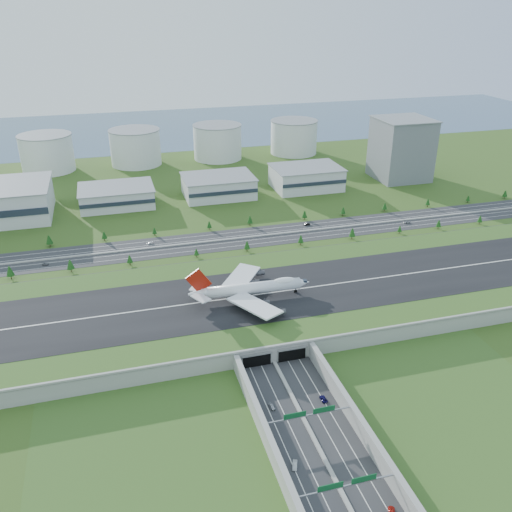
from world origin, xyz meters
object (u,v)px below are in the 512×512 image
object	(u,v)px
car_0	(272,406)
car_3	(392,512)
car_1	(295,465)
fuel_tank_a	(47,153)
car_5	(307,224)
car_4	(45,264)
office_tower	(401,149)
car_6	(407,222)
car_7	(150,243)
car_2	(323,399)
boeing_747	(250,288)

from	to	relation	value
car_0	car_3	xyz separation A→B (m)	(22.74, -59.52, 0.08)
car_1	fuel_tank_a	bearing A→B (deg)	125.36
car_0	car_5	distance (m)	203.50
car_0	car_1	size ratio (longest dim) A/B	0.89
car_0	car_4	size ratio (longest dim) A/B	1.05
office_tower	car_6	bearing A→B (deg)	-115.90
car_7	car_6	bearing A→B (deg)	68.96
car_2	car_3	world-z (taller)	car_3
car_3	car_4	distance (m)	256.70
car_1	car_4	xyz separation A→B (m)	(-98.11, 198.37, -0.10)
boeing_747	car_2	size ratio (longest dim) A/B	13.85
car_1	car_3	xyz separation A→B (m)	(23.97, -27.44, 0.02)
car_5	car_6	xyz separation A→B (m)	(74.28, -16.26, -0.02)
car_2	car_5	size ratio (longest dim) A/B	1.03
office_tower	car_3	xyz separation A→B (m)	(-187.54, -333.88, -26.57)
car_6	office_tower	bearing A→B (deg)	-25.69
boeing_747	car_3	size ratio (longest dim) A/B	12.11
car_6	car_5	bearing A→B (deg)	77.87
boeing_747	car_0	bearing A→B (deg)	-95.93
car_1	car_2	world-z (taller)	car_1
fuel_tank_a	car_1	world-z (taller)	fuel_tank_a
office_tower	car_0	xyz separation A→B (m)	(-210.27, -274.36, -26.66)
car_0	car_1	xyz separation A→B (m)	(-1.24, -32.07, 0.06)
office_tower	car_2	bearing A→B (deg)	-124.29
fuel_tank_a	car_1	bearing A→B (deg)	-75.56
car_2	car_3	bearing A→B (deg)	88.20
car_4	car_6	distance (m)	258.36
boeing_747	car_3	distance (m)	137.86
car_6	car_2	bearing A→B (deg)	141.43
car_1	car_4	bearing A→B (deg)	137.25
car_6	car_4	bearing A→B (deg)	90.77
car_7	car_0	bearing A→B (deg)	-7.11
car_2	car_6	world-z (taller)	car_6
boeing_747	car_2	bearing A→B (deg)	-79.60
car_6	boeing_747	bearing A→B (deg)	122.07
car_0	car_2	xyz separation A→B (m)	(22.35, -1.29, -0.05)
car_2	car_6	xyz separation A→B (m)	(136.65, 170.05, 0.08)
car_3	car_4	xyz separation A→B (m)	(-122.09, 225.81, -0.12)
car_1	car_6	distance (m)	256.93
office_tower	car_4	size ratio (longest dim) A/B	13.65
fuel_tank_a	car_2	xyz separation A→B (m)	(132.07, -390.65, -16.70)
car_5	office_tower	bearing A→B (deg)	126.06
office_tower	car_2	size ratio (longest dim) A/B	11.31
car_0	car_5	world-z (taller)	car_5
car_4	car_2	bearing A→B (deg)	-129.89
car_3	fuel_tank_a	bearing A→B (deg)	-52.34
boeing_747	car_7	size ratio (longest dim) A/B	14.67
office_tower	car_6	world-z (taller)	office_tower
car_0	car_4	xyz separation A→B (m)	(-99.35, 166.29, -0.04)
office_tower	boeing_747	world-z (taller)	office_tower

